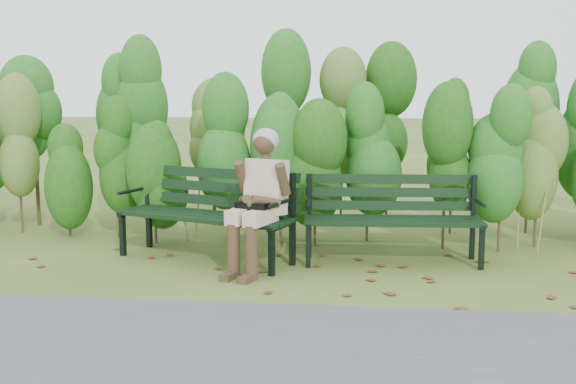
# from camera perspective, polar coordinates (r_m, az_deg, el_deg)

# --- Properties ---
(ground) EXTENTS (80.00, 80.00, 0.00)m
(ground) POSITION_cam_1_polar(r_m,az_deg,el_deg) (6.49, -0.34, -7.02)
(ground) COLOR #485A19
(footpath) EXTENTS (60.00, 2.50, 0.01)m
(footpath) POSITION_cam_1_polar(r_m,az_deg,el_deg) (4.43, -3.71, -14.50)
(footpath) COLOR #474749
(footpath) RESTS_ON ground
(hedge_band) EXTENTS (11.04, 1.67, 2.42)m
(hedge_band) POSITION_cam_1_polar(r_m,az_deg,el_deg) (8.12, 1.16, 5.10)
(hedge_band) COLOR #47381E
(hedge_band) RESTS_ON ground
(leaf_litter) EXTENTS (5.94, 2.17, 0.01)m
(leaf_litter) POSITION_cam_1_polar(r_m,az_deg,el_deg) (6.50, -2.50, -6.99)
(leaf_litter) COLOR brown
(leaf_litter) RESTS_ON ground
(bench_left) EXTENTS (1.97, 1.22, 0.94)m
(bench_left) POSITION_cam_1_polar(r_m,az_deg,el_deg) (7.06, -6.64, -1.22)
(bench_left) COLOR black
(bench_left) RESTS_ON ground
(bench_right) EXTENTS (1.81, 0.68, 0.89)m
(bench_right) POSITION_cam_1_polar(r_m,az_deg,el_deg) (6.98, 8.79, -1.61)
(bench_right) COLOR black
(bench_right) RESTS_ON ground
(seated_woman) EXTENTS (0.63, 0.87, 1.39)m
(seated_woman) POSITION_cam_1_polar(r_m,az_deg,el_deg) (6.50, -2.44, 0.03)
(seated_woman) COLOR beige
(seated_woman) RESTS_ON ground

